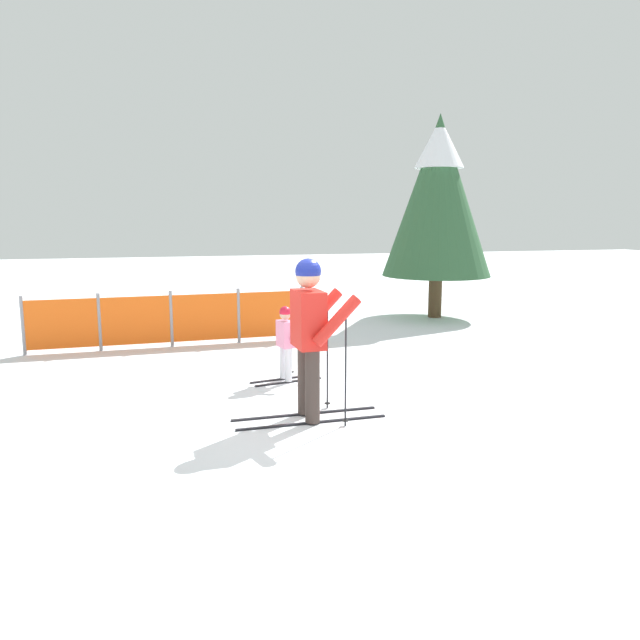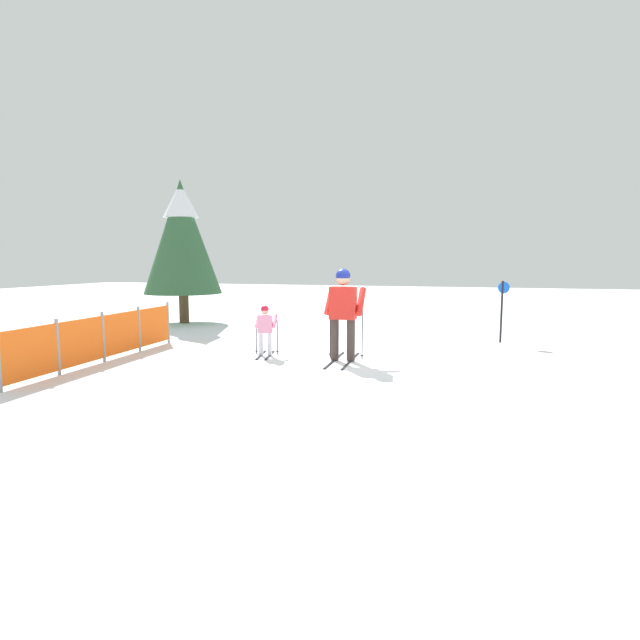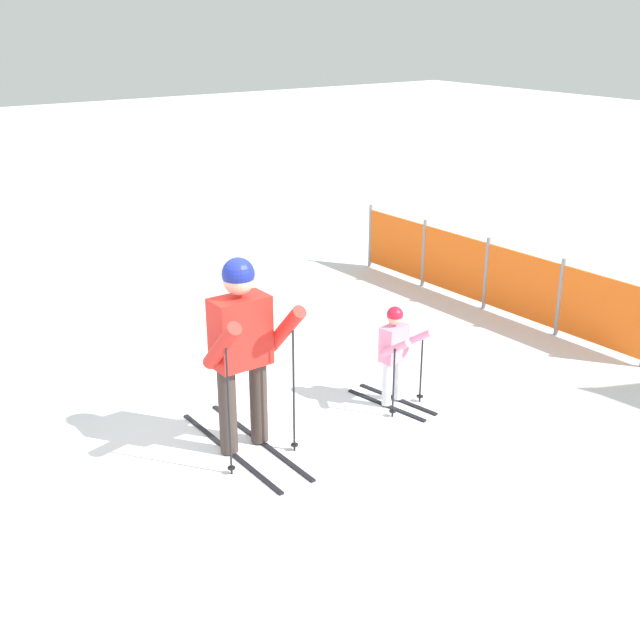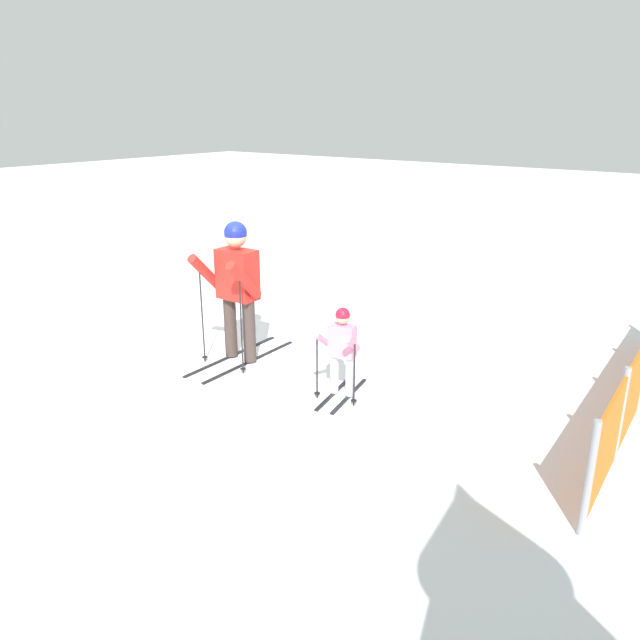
# 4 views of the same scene
# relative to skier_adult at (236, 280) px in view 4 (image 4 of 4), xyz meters

# --- Properties ---
(ground_plane) EXTENTS (60.00, 60.00, 0.00)m
(ground_plane) POSITION_rel_skier_adult_xyz_m (-0.16, -0.27, -1.10)
(ground_plane) COLOR white
(skier_adult) EXTENTS (1.75, 0.78, 1.84)m
(skier_adult) POSITION_rel_skier_adult_xyz_m (0.00, 0.00, 0.00)
(skier_adult) COLOR black
(skier_adult) RESTS_ON ground_plane
(skier_child) EXTENTS (1.03, 0.52, 1.07)m
(skier_child) POSITION_rel_skier_adult_xyz_m (0.08, 1.70, -0.48)
(skier_child) COLOR black
(skier_child) RESTS_ON ground_plane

